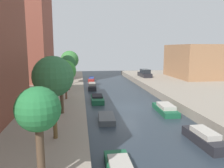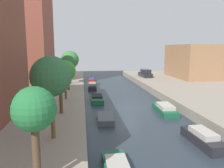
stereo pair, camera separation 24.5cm
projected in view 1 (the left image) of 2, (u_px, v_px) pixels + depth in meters
The scene contains 17 objects.
ground_plane at pixel (129, 108), 25.60m from camera, with size 84.00×84.00×0.00m, color #28333D.
apartment_tower_far at pixel (19, 14), 39.26m from camera, with size 10.00×13.24×23.50m, color brown.
low_block_right at pixel (199, 61), 44.29m from camera, with size 10.00×11.81×6.47m, color #9E704C.
street_tree_0 at pixel (38, 111), 8.80m from camera, with size 1.82×1.82×4.32m.
street_tree_1 at pixel (53, 77), 13.80m from camera, with size 2.57×2.57×5.34m.
street_tree_2 at pixel (61, 72), 19.40m from camera, with size 1.90×1.90×4.75m.
street_tree_3 at pixel (65, 71), 25.11m from camera, with size 2.43×2.43×4.47m.
street_tree_4 at pixel (68, 64), 30.48m from camera, with size 2.16×2.16×4.83m.
street_tree_5 at pixel (70, 60), 35.79m from camera, with size 2.87×2.87×5.38m.
parked_car at pixel (145, 74), 45.31m from camera, with size 1.84×4.66×1.56m.
moored_boat_left_1 at pixel (119, 167), 12.25m from camera, with size 1.40×3.38×0.71m.
moored_boat_left_2 at pixel (107, 118), 20.86m from camera, with size 1.64×3.29×0.53m.
moored_boat_left_3 at pixel (97, 99), 28.29m from camera, with size 1.61×3.90×0.84m.
moored_boat_left_4 at pixel (92, 86), 37.23m from camera, with size 1.50×4.37×1.02m.
moored_boat_left_5 at pixel (91, 79), 45.79m from camera, with size 1.53×4.07×0.88m.
moored_boat_right_1 at pixel (204, 138), 15.81m from camera, with size 1.45×4.17×1.08m.
moored_boat_right_2 at pixel (165, 109), 23.65m from camera, with size 1.78×4.65×0.94m.
Camera 1 is at (-5.42, -24.31, 6.80)m, focal length 35.58 mm.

